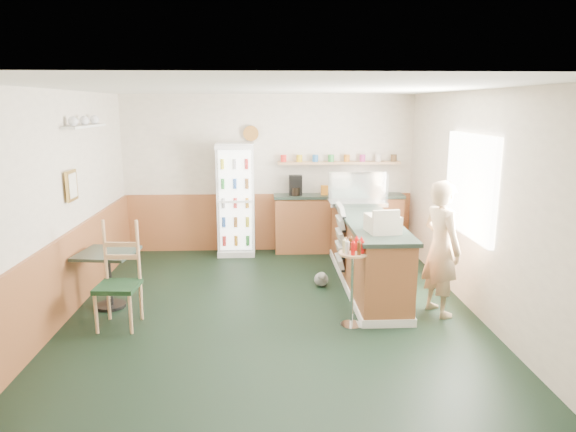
{
  "coord_description": "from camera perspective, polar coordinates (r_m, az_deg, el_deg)",
  "views": [
    {
      "loc": [
        -0.07,
        -5.86,
        2.52
      ],
      "look_at": [
        0.22,
        0.6,
        1.12
      ],
      "focal_mm": 32.0,
      "sensor_mm": 36.0,
      "label": 1
    }
  ],
  "objects": [
    {
      "name": "ground",
      "position": [
        6.38,
        -1.8,
        -11.05
      ],
      "size": [
        6.0,
        6.0,
        0.0
      ],
      "primitive_type": "plane",
      "color": "black",
      "rests_on": "ground"
    },
    {
      "name": "room_envelope",
      "position": [
        6.67,
        -3.93,
        3.61
      ],
      "size": [
        5.04,
        6.02,
        2.72
      ],
      "color": "beige",
      "rests_on": "ground"
    },
    {
      "name": "service_counter",
      "position": [
        7.37,
        8.63,
        -4.14
      ],
      "size": [
        0.68,
        3.01,
        1.01
      ],
      "color": "#A05B33",
      "rests_on": "ground"
    },
    {
      "name": "back_counter",
      "position": [
        8.97,
        5.53,
        -0.52
      ],
      "size": [
        2.24,
        0.42,
        1.69
      ],
      "color": "#A05B33",
      "rests_on": "ground"
    },
    {
      "name": "drinks_fridge",
      "position": [
        8.76,
        -5.81,
        1.84
      ],
      "size": [
        0.63,
        0.53,
        1.9
      ],
      "color": "white",
      "rests_on": "ground"
    },
    {
      "name": "display_case",
      "position": [
        7.96,
        7.71,
        3.0
      ],
      "size": [
        0.88,
        0.46,
        0.5
      ],
      "color": "silver",
      "rests_on": "service_counter"
    },
    {
      "name": "cash_register",
      "position": [
        6.31,
        10.46,
        -0.84
      ],
      "size": [
        0.41,
        0.42,
        0.21
      ],
      "primitive_type": "cube",
      "rotation": [
        0.0,
        0.0,
        0.13
      ],
      "color": "beige",
      "rests_on": "service_counter"
    },
    {
      "name": "shopkeeper",
      "position": [
        6.47,
        16.66,
        -3.46
      ],
      "size": [
        0.56,
        0.65,
        1.66
      ],
      "primitive_type": "imported",
      "rotation": [
        0.0,
        0.0,
        1.9
      ],
      "color": "tan",
      "rests_on": "ground"
    },
    {
      "name": "condiment_stand",
      "position": [
        5.91,
        7.2,
        -5.76
      ],
      "size": [
        0.33,
        0.33,
        1.03
      ],
      "rotation": [
        0.0,
        0.0,
        0.33
      ],
      "color": "silver",
      "rests_on": "ground"
    },
    {
      "name": "newspaper_rack",
      "position": [
        7.32,
        5.83,
        -2.29
      ],
      "size": [
        0.09,
        0.47,
        0.93
      ],
      "color": "black",
      "rests_on": "ground"
    },
    {
      "name": "cafe_table",
      "position": [
        6.85,
        -19.37,
        -5.51
      ],
      "size": [
        0.75,
        0.75,
        0.73
      ],
      "rotation": [
        0.0,
        0.0,
        -0.14
      ],
      "color": "black",
      "rests_on": "ground"
    },
    {
      "name": "cafe_chair",
      "position": [
        6.28,
        -18.25,
        -5.86
      ],
      "size": [
        0.48,
        0.48,
        1.22
      ],
      "rotation": [
        0.0,
        0.0,
        -0.06
      ],
      "color": "black",
      "rests_on": "ground"
    },
    {
      "name": "dog_doorstop",
      "position": [
        7.32,
        3.73,
        -6.98
      ],
      "size": [
        0.2,
        0.26,
        0.24
      ],
      "rotation": [
        0.0,
        0.0,
        0.34
      ],
      "color": "gray",
      "rests_on": "ground"
    }
  ]
}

